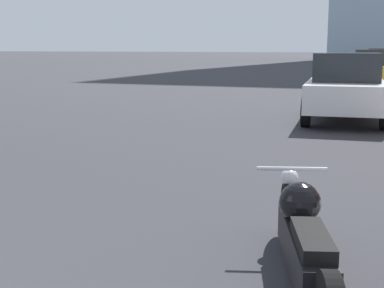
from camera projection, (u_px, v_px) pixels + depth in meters
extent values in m
cylinder|color=black|center=(289.00, 213.00, 4.92)|extent=(0.26, 0.57, 0.56)
cube|color=black|center=(304.00, 250.00, 3.95)|extent=(0.67, 1.51, 0.31)
sphere|color=black|center=(300.00, 203.00, 4.19)|extent=(0.33, 0.33, 0.33)
cube|color=black|center=(312.00, 239.00, 3.60)|extent=(0.41, 0.72, 0.10)
sphere|color=silver|center=(289.00, 178.00, 4.89)|extent=(0.16, 0.16, 0.16)
cylinder|color=silver|center=(292.00, 169.00, 4.74)|extent=(0.60, 0.22, 0.04)
cube|color=silver|center=(345.00, 94.00, 13.06)|extent=(2.13, 4.31, 0.64)
cube|color=#23282D|center=(347.00, 67.00, 12.95)|extent=(1.68, 2.12, 0.67)
cylinder|color=black|center=(313.00, 101.00, 14.57)|extent=(0.26, 0.71, 0.70)
cylinder|color=black|center=(378.00, 102.00, 14.12)|extent=(0.26, 0.71, 0.70)
cylinder|color=black|center=(306.00, 112.00, 12.13)|extent=(0.26, 0.71, 0.70)
cube|color=gold|center=(374.00, 74.00, 22.33)|extent=(2.19, 4.23, 0.71)
cube|color=#23282D|center=(375.00, 57.00, 22.21)|extent=(1.74, 2.09, 0.64)
cylinder|color=black|center=(351.00, 80.00, 23.83)|extent=(0.26, 0.70, 0.69)
cylinder|color=black|center=(351.00, 84.00, 21.43)|extent=(0.26, 0.70, 0.69)
cube|color=#1E3899|center=(379.00, 65.00, 33.40)|extent=(2.08, 4.39, 0.63)
cube|color=#23282D|center=(379.00, 54.00, 33.28)|extent=(1.60, 2.17, 0.73)
cylinder|color=black|center=(364.00, 69.00, 34.90)|extent=(0.27, 0.73, 0.71)
cylinder|color=black|center=(367.00, 71.00, 32.40)|extent=(0.27, 0.73, 0.71)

